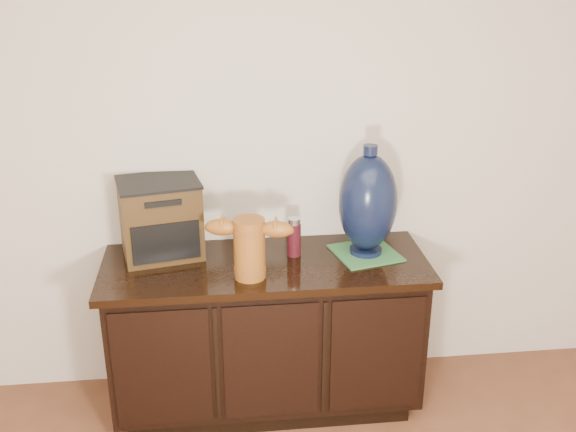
{
  "coord_description": "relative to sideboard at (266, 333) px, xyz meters",
  "views": [
    {
      "loc": [
        -0.2,
        -0.48,
        2.08
      ],
      "look_at": [
        0.1,
        2.18,
        0.99
      ],
      "focal_mm": 42.0,
      "sensor_mm": 36.0,
      "label": 1
    }
  ],
  "objects": [
    {
      "name": "sideboard",
      "position": [
        0.0,
        0.0,
        0.0
      ],
      "size": [
        1.46,
        0.56,
        0.75
      ],
      "color": "black",
      "rests_on": "ground"
    },
    {
      "name": "spray_can",
      "position": [
        0.14,
        0.06,
        0.46
      ],
      "size": [
        0.06,
        0.06,
        0.18
      ],
      "color": "#580F1A",
      "rests_on": "sideboard"
    },
    {
      "name": "tv_radio",
      "position": [
        -0.46,
        0.14,
        0.55
      ],
      "size": [
        0.4,
        0.35,
        0.36
      ],
      "rotation": [
        0.0,
        0.0,
        0.21
      ],
      "color": "#38240E",
      "rests_on": "sideboard"
    },
    {
      "name": "green_mat",
      "position": [
        0.47,
        0.04,
        0.37
      ],
      "size": [
        0.33,
        0.33,
        0.01
      ],
      "primitive_type": "cube",
      "rotation": [
        0.0,
        0.0,
        0.24
      ],
      "color": "#2E6837",
      "rests_on": "sideboard"
    },
    {
      "name": "lamp_base",
      "position": [
        0.47,
        0.04,
        0.62
      ],
      "size": [
        0.32,
        0.32,
        0.51
      ],
      "rotation": [
        0.0,
        0.0,
        0.24
      ],
      "color": "black",
      "rests_on": "green_mat"
    },
    {
      "name": "terracotta_vessel",
      "position": [
        -0.08,
        -0.13,
        0.52
      ],
      "size": [
        0.38,
        0.16,
        0.27
      ],
      "rotation": [
        0.0,
        0.0,
        -0.21
      ],
      "color": "#92531A",
      "rests_on": "sideboard"
    }
  ]
}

